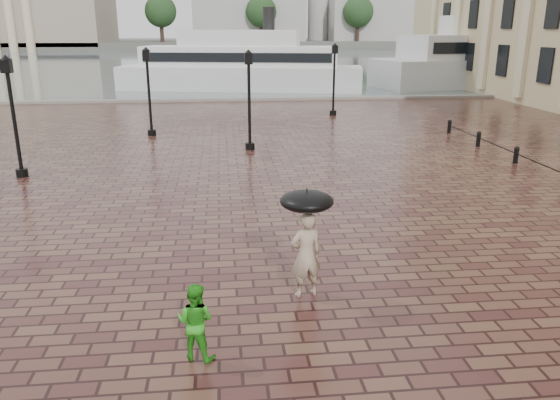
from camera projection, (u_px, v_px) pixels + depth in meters
name	position (u px, v px, depth m)	size (l,w,h in m)	color
ground	(150.00, 285.00, 12.15)	(300.00, 300.00, 0.00)	#371A19
harbour_water	(210.00, 59.00, 99.36)	(240.00, 240.00, 0.00)	#485358
quay_edge	(199.00, 101.00, 42.48)	(80.00, 0.60, 0.30)	slate
far_shore	(213.00, 43.00, 163.52)	(300.00, 60.00, 2.00)	#4C4C47
distant_skyline	(381.00, 13.00, 156.40)	(102.50, 22.00, 33.00)	#9E9A96
far_trees	(211.00, 12.00, 140.13)	(188.00, 8.00, 13.50)	#2D2119
street_lamps	(156.00, 92.00, 27.97)	(21.44, 14.44, 4.40)	black
adult_pedestrian	(306.00, 255.00, 11.41)	(0.68, 0.45, 1.87)	tan
child_pedestrian	(195.00, 321.00, 9.28)	(0.68, 0.53, 1.39)	#29981C
ferry_near	(241.00, 65.00, 49.93)	(22.65, 9.71, 7.23)	silver
ferry_far	(508.00, 57.00, 54.11)	(28.22, 11.87, 9.01)	silver
umbrella	(307.00, 201.00, 11.05)	(1.10, 1.10, 1.19)	black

